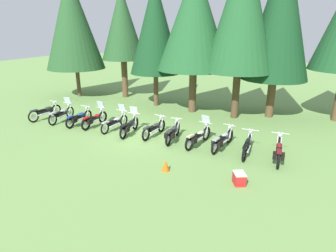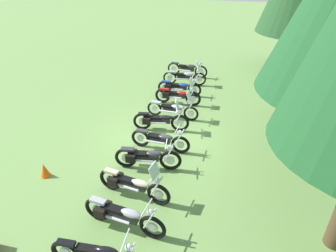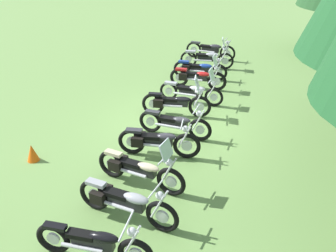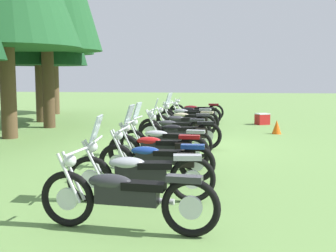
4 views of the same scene
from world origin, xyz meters
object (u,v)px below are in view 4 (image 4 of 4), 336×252
object	(u,v)px
motorcycle_5	(181,132)
motorcycle_11	(197,111)
motorcycle_2	(159,158)
motorcycle_9	(188,116)
motorcycle_4	(164,139)
picnic_cooler	(262,119)
motorcycle_7	(184,123)
motorcycle_10	(193,114)
motorcycle_3	(159,148)
motorcycle_1	(139,172)
motorcycle_0	(125,195)
traffic_cone	(277,127)
motorcycle_6	(174,128)
motorcycle_8	(188,119)

from	to	relation	value
motorcycle_5	motorcycle_11	world-z (taller)	motorcycle_5
motorcycle_2	motorcycle_9	size ratio (longest dim) A/B	0.95
motorcycle_4	picnic_cooler	world-z (taller)	motorcycle_4
motorcycle_7	motorcycle_9	world-z (taller)	motorcycle_7
motorcycle_5	motorcycle_10	bearing A→B (deg)	-96.66
motorcycle_3	motorcycle_5	distance (m)	2.55
motorcycle_10	picnic_cooler	distance (m)	2.86
motorcycle_4	motorcycle_5	xyz separation A→B (m)	(1.14, -0.29, 0.01)
motorcycle_3	motorcycle_7	xyz separation A→B (m)	(5.06, -0.00, -0.00)
motorcycle_1	picnic_cooler	xyz separation A→B (m)	(11.59, -2.79, -0.26)
motorcycle_3	motorcycle_7	world-z (taller)	motorcycle_3
motorcycle_0	motorcycle_7	distance (m)	8.83
motorcycle_10	traffic_cone	size ratio (longest dim) A/B	4.80
motorcycle_4	motorcycle_11	xyz separation A→B (m)	(8.79, -0.20, 0.01)
motorcycle_9	motorcycle_10	size ratio (longest dim) A/B	1.02
motorcycle_9	motorcycle_0	bearing A→B (deg)	99.82
motorcycle_9	motorcycle_5	bearing A→B (deg)	101.73
motorcycle_7	motorcycle_10	xyz separation A→B (m)	(3.77, -0.01, -0.03)
motorcycle_11	picnic_cooler	world-z (taller)	motorcycle_11
motorcycle_9	traffic_cone	distance (m)	3.53
motorcycle_3	motorcycle_10	bearing A→B (deg)	-89.27
motorcycle_2	motorcycle_6	xyz separation A→B (m)	(4.94, 0.32, -0.00)
motorcycle_4	motorcycle_9	size ratio (longest dim) A/B	0.99
motorcycle_3	motorcycle_10	size ratio (longest dim) A/B	0.97
motorcycle_1	motorcycle_5	distance (m)	5.00
motorcycle_5	picnic_cooler	world-z (taller)	motorcycle_5
motorcycle_0	motorcycle_2	xyz separation A→B (m)	(2.72, 0.00, -0.03)
motorcycle_1	motorcycle_0	bearing A→B (deg)	87.47
motorcycle_3	motorcycle_8	size ratio (longest dim) A/B	0.95
motorcycle_7	motorcycle_4	bearing A→B (deg)	80.63
motorcycle_3	motorcycle_8	bearing A→B (deg)	-89.36
motorcycle_5	motorcycle_11	size ratio (longest dim) A/B	0.93
motorcycle_2	motorcycle_3	world-z (taller)	motorcycle_3
motorcycle_0	motorcycle_7	xyz separation A→B (m)	(8.83, 0.15, -0.01)
motorcycle_4	motorcycle_2	bearing A→B (deg)	99.54
motorcycle_5	motorcycle_11	bearing A→B (deg)	-97.49
motorcycle_5	motorcycle_6	distance (m)	1.39
motorcycle_8	motorcycle_10	world-z (taller)	motorcycle_8
motorcycle_6	traffic_cone	xyz separation A→B (m)	(2.32, -3.29, -0.19)
motorcycle_10	motorcycle_11	bearing A→B (deg)	-95.98
motorcycle_4	motorcycle_11	world-z (taller)	motorcycle_4
motorcycle_1	motorcycle_11	xyz separation A→B (m)	(12.66, -0.03, -0.03)
motorcycle_3	motorcycle_11	bearing A→B (deg)	-89.68
motorcycle_2	motorcycle_9	distance (m)	8.68
motorcycle_11	traffic_cone	xyz separation A→B (m)	(-3.99, -3.03, -0.22)
motorcycle_0	motorcycle_6	xyz separation A→B (m)	(7.66, 0.32, -0.04)
motorcycle_3	motorcycle_10	xyz separation A→B (m)	(8.83, -0.01, -0.03)
motorcycle_2	motorcycle_7	size ratio (longest dim) A/B	1.00
motorcycle_11	motorcycle_8	bearing A→B (deg)	83.46
motorcycle_1	motorcycle_2	size ratio (longest dim) A/B	1.05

